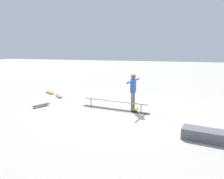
# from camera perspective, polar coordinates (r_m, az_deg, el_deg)

# --- Properties ---
(ground_plane) EXTENTS (60.00, 60.00, 0.00)m
(ground_plane) POSITION_cam_1_polar(r_m,az_deg,el_deg) (9.56, 3.92, -5.63)
(ground_plane) COLOR #ADA89E
(grind_rail) EXTENTS (3.16, 0.84, 0.40)m
(grind_rail) POSITION_cam_1_polar(r_m,az_deg,el_deg) (9.75, 0.71, -4.19)
(grind_rail) COLOR black
(grind_rail) RESTS_ON ground_plane
(skate_ledge) EXTENTS (2.30, 1.02, 0.33)m
(skate_ledge) POSITION_cam_1_polar(r_m,az_deg,el_deg) (7.28, 26.51, -11.07)
(skate_ledge) COLOR #595960
(skate_ledge) RESTS_ON ground_plane
(skater_main) EXTENTS (0.37, 1.27, 1.60)m
(skater_main) POSITION_cam_1_polar(r_m,az_deg,el_deg) (9.46, 5.45, -0.02)
(skater_main) COLOR slate
(skater_main) RESTS_ON ground_plane
(skateboard_main) EXTENTS (0.28, 0.81, 0.09)m
(skateboard_main) POSITION_cam_1_polar(r_m,az_deg,el_deg) (9.83, 5.90, -4.74)
(skateboard_main) COLOR yellow
(skateboard_main) RESTS_ON ground_plane
(loose_skateboard_pink) EXTENTS (0.66, 0.75, 0.09)m
(loose_skateboard_pink) POSITION_cam_1_polar(r_m,az_deg,el_deg) (12.49, -13.56, -1.50)
(loose_skateboard_pink) COLOR #E05993
(loose_skateboard_pink) RESTS_ON ground_plane
(loose_skateboard_orange) EXTENTS (0.75, 0.65, 0.09)m
(loose_skateboard_orange) POSITION_cam_1_polar(r_m,az_deg,el_deg) (13.54, -15.81, -0.62)
(loose_skateboard_orange) COLOR orange
(loose_skateboard_orange) RESTS_ON ground_plane
(loose_skateboard_black) EXTENTS (0.57, 0.80, 0.09)m
(loose_skateboard_black) POSITION_cam_1_polar(r_m,az_deg,el_deg) (10.74, -17.79, -3.84)
(loose_skateboard_black) COLOR black
(loose_skateboard_black) RESTS_ON ground_plane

